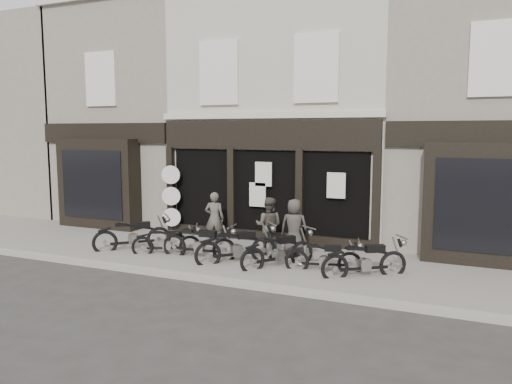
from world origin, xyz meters
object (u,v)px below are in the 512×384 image
at_px(motorcycle_5, 324,260).
at_px(motorcycle_6, 365,264).
at_px(advert_sign_post, 172,202).
at_px(motorcycle_4, 279,254).
at_px(man_right, 294,227).
at_px(motorcycle_3, 237,250).
at_px(man_left, 214,218).
at_px(man_centre, 269,225).
at_px(motorcycle_0, 133,238).
at_px(motorcycle_2, 200,246).
at_px(motorcycle_1, 167,244).

distance_m(motorcycle_5, motorcycle_6, 1.04).
distance_m(motorcycle_6, advert_sign_post, 7.28).
height_order(motorcycle_4, man_right, man_right).
distance_m(motorcycle_3, man_left, 2.20).
bearing_deg(motorcycle_3, man_centre, 23.69).
distance_m(motorcycle_0, motorcycle_3, 3.44).
bearing_deg(motorcycle_4, man_centre, 70.05).
bearing_deg(man_right, man_left, -14.18).
xyz_separation_m(motorcycle_4, motorcycle_6, (2.23, -0.01, -0.00)).
xyz_separation_m(motorcycle_4, man_left, (-2.68, 1.48, 0.51)).
bearing_deg(man_centre, man_right, -175.95).
xyz_separation_m(motorcycle_0, motorcycle_2, (2.29, -0.05, -0.01)).
height_order(motorcycle_3, motorcycle_4, motorcycle_3).
xyz_separation_m(motorcycle_6, man_left, (-4.91, 1.49, 0.51)).
xyz_separation_m(motorcycle_0, advert_sign_post, (-0.06, 2.16, 0.79)).
bearing_deg(motorcycle_6, motorcycle_0, 144.05).
xyz_separation_m(motorcycle_2, man_right, (2.29, 1.29, 0.49)).
relative_size(motorcycle_3, motorcycle_5, 0.96).
bearing_deg(motorcycle_2, motorcycle_4, -4.32).
height_order(motorcycle_1, motorcycle_6, motorcycle_6).
bearing_deg(motorcycle_0, advert_sign_post, 47.30).
height_order(man_left, advert_sign_post, advert_sign_post).
bearing_deg(man_centre, advert_sign_post, -23.22).
relative_size(motorcycle_2, motorcycle_5, 1.17).
bearing_deg(motorcycle_5, motorcycle_2, 167.61).
distance_m(motorcycle_0, motorcycle_6, 6.84).
distance_m(motorcycle_1, motorcycle_4, 3.38).
bearing_deg(motorcycle_6, advert_sign_post, 126.68).
relative_size(motorcycle_2, man_centre, 1.38).
bearing_deg(man_right, motorcycle_0, 5.92).
xyz_separation_m(motorcycle_1, motorcycle_6, (5.61, 0.04, 0.04)).
bearing_deg(motorcycle_1, man_centre, -4.86).
relative_size(motorcycle_5, advert_sign_post, 0.75).
bearing_deg(motorcycle_3, motorcycle_0, 133.78).
xyz_separation_m(motorcycle_5, man_right, (-1.22, 1.18, 0.54)).
bearing_deg(man_centre, motorcycle_6, 151.55).
distance_m(man_left, man_right, 2.66).
bearing_deg(motorcycle_5, motorcycle_0, 166.42).
relative_size(motorcycle_2, man_right, 1.40).
distance_m(motorcycle_4, advert_sign_post, 5.21).
distance_m(man_right, advert_sign_post, 4.74).
relative_size(motorcycle_0, motorcycle_1, 1.01).
xyz_separation_m(motorcycle_0, man_right, (4.58, 1.23, 0.48)).
relative_size(motorcycle_1, motorcycle_4, 0.95).
xyz_separation_m(motorcycle_6, advert_sign_post, (-6.90, 2.19, 0.81)).
bearing_deg(advert_sign_post, motorcycle_5, -41.38).
bearing_deg(motorcycle_6, motorcycle_5, 139.94).
bearing_deg(man_right, advert_sign_post, -20.46).
distance_m(motorcycle_1, advert_sign_post, 2.71).
distance_m(motorcycle_3, motorcycle_4, 1.17).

